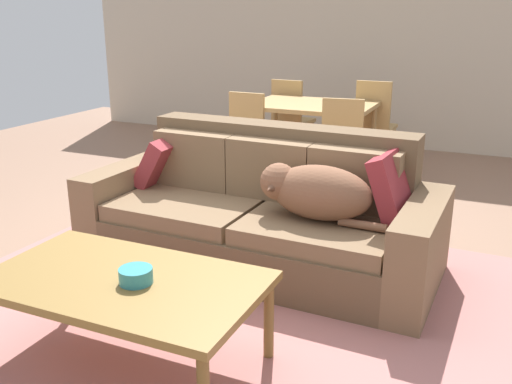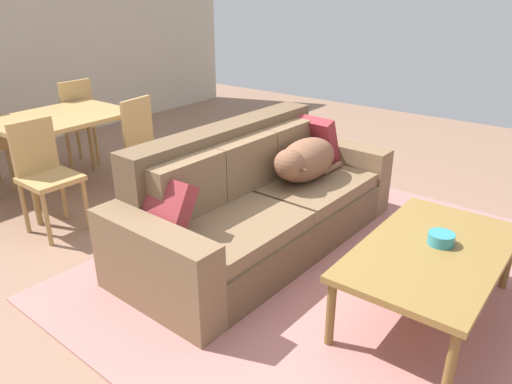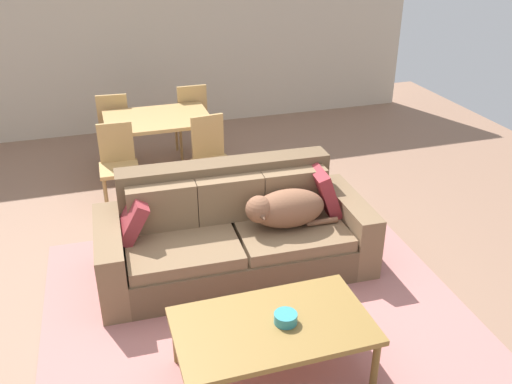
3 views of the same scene
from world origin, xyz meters
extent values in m
plane|color=#8F6A54|center=(0.00, 0.00, 0.00)|extent=(10.00, 10.00, 0.00)
cube|color=beige|center=(0.00, 4.00, 1.35)|extent=(8.00, 0.12, 2.70)
cube|color=#B7726C|center=(0.22, -0.58, 0.01)|extent=(3.37, 3.02, 0.01)
cube|color=brown|center=(0.22, 0.06, 0.16)|extent=(1.92, 1.03, 0.31)
cube|color=brown|center=(-0.25, 0.07, 0.37)|extent=(0.95, 0.97, 0.11)
cube|color=brown|center=(0.69, 0.04, 0.37)|extent=(0.95, 0.97, 0.11)
cube|color=brown|center=(0.23, 0.43, 0.66)|extent=(1.90, 0.30, 0.47)
cube|color=brown|center=(-0.36, 0.26, 0.62)|extent=(0.59, 0.18, 0.39)
cube|color=brown|center=(0.23, 0.24, 0.62)|extent=(0.59, 0.18, 0.39)
cube|color=brown|center=(0.81, 0.22, 0.62)|extent=(0.59, 0.18, 0.39)
cube|color=brown|center=(-0.83, 0.09, 0.29)|extent=(0.25, 0.98, 0.58)
cube|color=brown|center=(1.28, 0.03, 0.29)|extent=(0.25, 0.98, 0.58)
ellipsoid|color=brown|center=(0.67, -0.03, 0.59)|extent=(0.64, 0.36, 0.33)
sphere|color=brown|center=(0.40, -0.04, 0.63)|extent=(0.23, 0.23, 0.23)
cone|color=brown|center=(0.40, -0.14, 0.62)|extent=(0.11, 0.13, 0.10)
cylinder|color=brown|center=(0.95, -0.10, 0.45)|extent=(0.29, 0.06, 0.05)
cube|color=maroon|center=(-0.62, 0.21, 0.59)|extent=(0.28, 0.37, 0.37)
cube|color=maroon|center=(1.07, 0.15, 0.62)|extent=(0.28, 0.45, 0.44)
cube|color=olive|center=(0.12, -1.24, 0.44)|extent=(1.29, 0.74, 0.04)
cylinder|color=brown|center=(-0.48, -0.92, 0.21)|extent=(0.05, 0.05, 0.42)
cylinder|color=brown|center=(0.71, -0.92, 0.21)|extent=(0.05, 0.05, 0.42)
cylinder|color=teal|center=(0.20, -1.26, 0.49)|extent=(0.15, 0.15, 0.07)
cube|color=tan|center=(-0.12, 2.14, 0.75)|extent=(1.18, 0.86, 0.04)
cylinder|color=#9A7846|center=(-0.66, 1.76, 0.37)|extent=(0.05, 0.05, 0.73)
cylinder|color=#9A7846|center=(0.42, 1.76, 0.37)|extent=(0.05, 0.05, 0.73)
cylinder|color=#9A7846|center=(-0.66, 2.52, 0.37)|extent=(0.05, 0.05, 0.73)
cylinder|color=#9A7846|center=(0.42, 2.52, 0.37)|extent=(0.05, 0.05, 0.73)
cube|color=tan|center=(-0.63, 1.52, 0.46)|extent=(0.41, 0.41, 0.04)
cube|color=tan|center=(-0.62, 1.70, 0.69)|extent=(0.36, 0.04, 0.43)
cylinder|color=#A47F4A|center=(-0.80, 1.36, 0.22)|extent=(0.04, 0.04, 0.44)
cylinder|color=#A47F4A|center=(-0.46, 1.35, 0.22)|extent=(0.04, 0.04, 0.44)
cylinder|color=#A47F4A|center=(-0.79, 1.70, 0.22)|extent=(0.04, 0.04, 0.44)
cylinder|color=#A47F4A|center=(-0.45, 1.69, 0.22)|extent=(0.04, 0.04, 0.44)
cube|color=tan|center=(0.36, 1.43, 0.42)|extent=(0.45, 0.45, 0.04)
cube|color=tan|center=(0.34, 1.61, 0.68)|extent=(0.36, 0.08, 0.47)
cylinder|color=#A47F4A|center=(0.22, 1.24, 0.20)|extent=(0.04, 0.04, 0.40)
cylinder|color=#A47F4A|center=(0.55, 1.28, 0.20)|extent=(0.04, 0.04, 0.40)
cylinder|color=#A47F4A|center=(0.17, 1.58, 0.20)|extent=(0.04, 0.04, 0.40)
cylinder|color=#A47F4A|center=(0.51, 1.62, 0.20)|extent=(0.04, 0.04, 0.40)
cube|color=tan|center=(-0.57, 2.83, 0.45)|extent=(0.43, 0.43, 0.04)
cube|color=tan|center=(-0.58, 2.65, 0.69)|extent=(0.36, 0.06, 0.46)
cylinder|color=#A47F4A|center=(-0.39, 2.99, 0.21)|extent=(0.04, 0.04, 0.43)
cylinder|color=#A47F4A|center=(-0.73, 3.01, 0.21)|extent=(0.04, 0.04, 0.43)
cylinder|color=#A47F4A|center=(-0.41, 2.65, 0.21)|extent=(0.04, 0.04, 0.43)
cylinder|color=#A47F4A|center=(-0.75, 2.67, 0.21)|extent=(0.04, 0.04, 0.43)
cube|color=tan|center=(0.38, 2.79, 0.46)|extent=(0.40, 0.40, 0.04)
cube|color=tan|center=(0.38, 2.61, 0.72)|extent=(0.36, 0.04, 0.49)
cylinder|color=#A47F4A|center=(0.55, 2.96, 0.22)|extent=(0.04, 0.04, 0.44)
cylinder|color=#A47F4A|center=(0.21, 2.96, 0.22)|extent=(0.04, 0.04, 0.44)
cylinder|color=#A47F4A|center=(0.55, 2.62, 0.22)|extent=(0.04, 0.04, 0.44)
cylinder|color=#A47F4A|center=(0.21, 2.62, 0.22)|extent=(0.04, 0.04, 0.44)
camera|label=1|loc=(1.64, -3.15, 1.63)|focal=39.75mm
camera|label=2|loc=(-2.44, -1.92, 1.86)|focal=33.94mm
camera|label=3|loc=(-0.83, -3.90, 2.84)|focal=38.84mm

